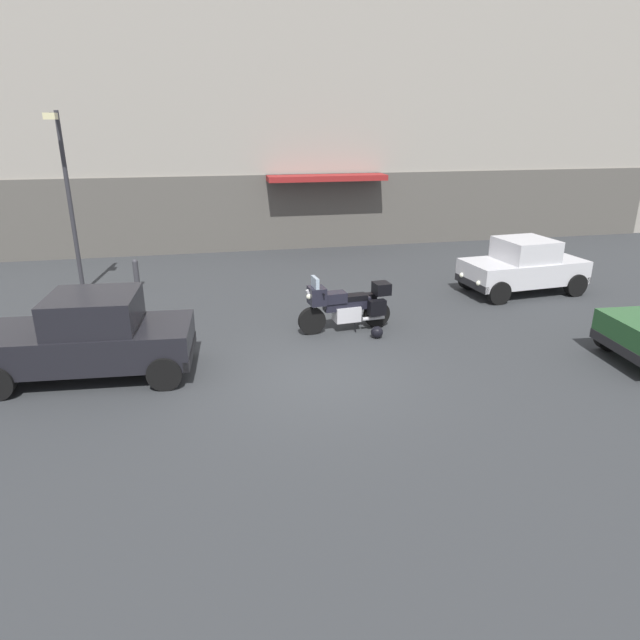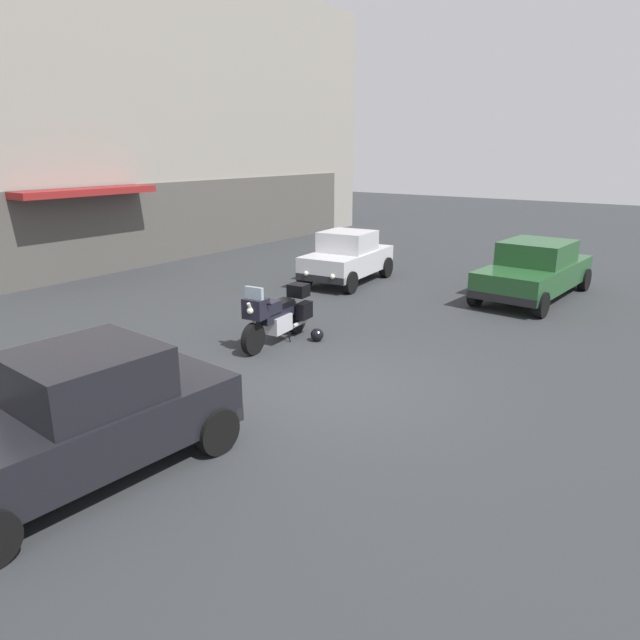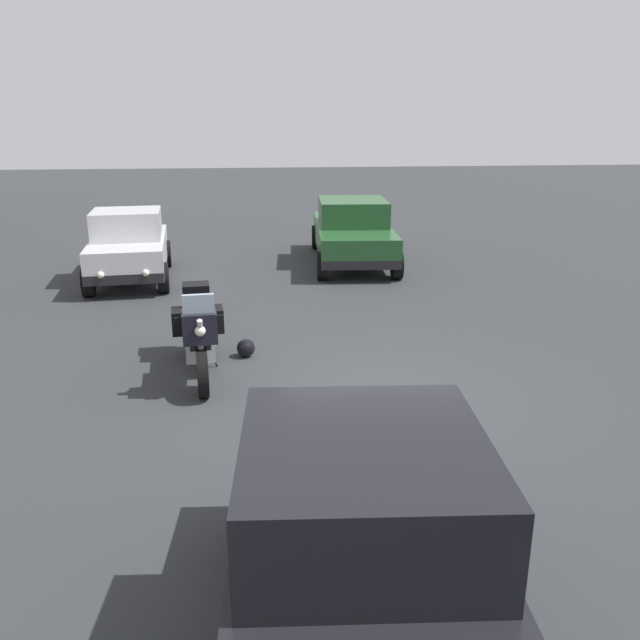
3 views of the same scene
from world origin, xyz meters
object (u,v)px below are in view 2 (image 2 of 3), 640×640
object	(u,v)px
car_sedan_far	(535,270)
motorcycle	(277,314)
helmet	(317,335)
car_hatchback_near	(82,417)
car_compact_side	(347,257)

from	to	relation	value
car_sedan_far	motorcycle	bearing A→B (deg)	158.52
motorcycle	helmet	size ratio (longest dim) A/B	8.08
motorcycle	car_hatchback_near	xyz separation A→B (m)	(-5.39, -1.40, 0.19)
motorcycle	car_sedan_far	distance (m)	7.73
car_sedan_far	car_compact_side	xyz separation A→B (m)	(-1.32, 5.21, -0.01)
motorcycle	car_sedan_far	bearing A→B (deg)	149.00
car_hatchback_near	car_sedan_far	xyz separation A→B (m)	(12.39, -1.90, -0.03)
car_hatchback_near	motorcycle	bearing A→B (deg)	-161.30
helmet	car_sedan_far	world-z (taller)	car_sedan_far
motorcycle	car_sedan_far	world-z (taller)	car_sedan_far
motorcycle	helmet	xyz separation A→B (m)	(0.55, -0.64, -0.48)
car_compact_side	motorcycle	bearing A→B (deg)	13.32
motorcycle	car_compact_side	distance (m)	5.99
car_hatchback_near	car_sedan_far	distance (m)	12.53
motorcycle	car_compact_side	size ratio (longest dim) A/B	0.63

